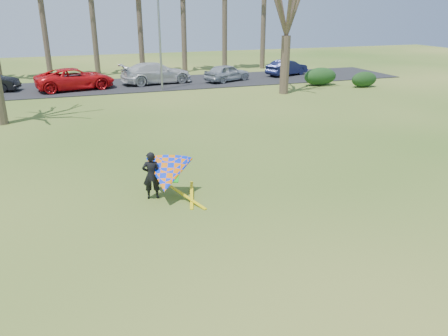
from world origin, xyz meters
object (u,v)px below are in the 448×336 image
object	(u,v)px
kite_flyer	(166,175)
car_5	(287,68)
car_2	(75,79)
streetlight	(161,27)
car_3	(156,73)
car_4	(227,73)

from	to	relation	value
kite_flyer	car_5	bearing A→B (deg)	55.45
car_2	streetlight	bearing A→B (deg)	-120.44
car_5	kite_flyer	distance (m)	27.72
car_3	car_5	world-z (taller)	car_3
kite_flyer	car_2	bearing A→B (deg)	96.12
car_3	kite_flyer	xyz separation A→B (m)	(-3.89, -22.27, -0.04)
car_5	kite_flyer	xyz separation A→B (m)	(-15.72, -22.83, 0.11)
car_4	car_5	bearing A→B (deg)	-101.55
car_4	car_5	size ratio (longest dim) A/B	0.99
streetlight	kite_flyer	size ratio (longest dim) A/B	3.35
car_3	kite_flyer	distance (m)	22.61
car_4	car_2	bearing A→B (deg)	66.09
car_2	kite_flyer	distance (m)	21.66
car_3	car_4	size ratio (longest dim) A/B	1.39
car_3	kite_flyer	world-z (taller)	kite_flyer
streetlight	kite_flyer	distance (m)	20.05
streetlight	car_2	distance (m)	7.51
kite_flyer	streetlight	bearing A→B (deg)	78.62
car_3	car_5	bearing A→B (deg)	-95.36
car_2	car_3	size ratio (longest dim) A/B	1.00
streetlight	car_5	xyz separation A→B (m)	(11.83, 3.50, -3.73)
car_5	car_4	bearing A→B (deg)	81.35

